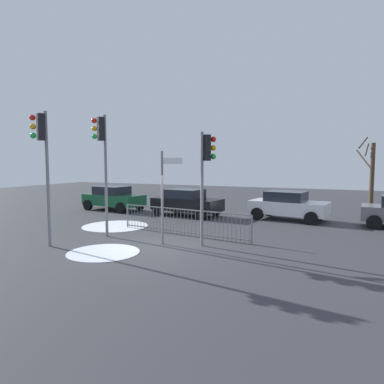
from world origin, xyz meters
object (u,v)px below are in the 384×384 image
at_px(direction_sign_post, 164,193).
at_px(car_green_near, 113,198).
at_px(traffic_light_rear_right, 102,148).
at_px(car_white_far, 288,205).
at_px(bare_tree_right, 371,171).
at_px(traffic_light_mid_left, 206,163).
at_px(traffic_light_foreground_left, 42,148).
at_px(car_black_trailing, 186,202).

height_order(direction_sign_post, car_green_near, direction_sign_post).
height_order(traffic_light_rear_right, car_white_far, traffic_light_rear_right).
height_order(traffic_light_rear_right, bare_tree_right, traffic_light_rear_right).
bearing_deg(car_green_near, car_white_far, 10.44).
bearing_deg(bare_tree_right, direction_sign_post, -113.84).
height_order(car_green_near, bare_tree_right, bare_tree_right).
bearing_deg(car_white_far, car_green_near, -168.27).
distance_m(traffic_light_mid_left, bare_tree_right, 17.60).
distance_m(traffic_light_rear_right, direction_sign_post, 3.24).
distance_m(traffic_light_foreground_left, bare_tree_right, 22.02).
height_order(direction_sign_post, bare_tree_right, bare_tree_right).
height_order(traffic_light_foreground_left, bare_tree_right, bare_tree_right).
height_order(traffic_light_mid_left, car_green_near, traffic_light_mid_left).
xyz_separation_m(traffic_light_foreground_left, bare_tree_right, (11.10, 18.99, -1.10)).
xyz_separation_m(traffic_light_rear_right, traffic_light_mid_left, (4.25, 0.31, -0.57)).
distance_m(direction_sign_post, car_white_far, 8.02).
xyz_separation_m(direction_sign_post, bare_tree_right, (7.49, 16.95, 0.47)).
distance_m(car_green_near, bare_tree_right, 17.99).
distance_m(car_green_near, car_white_far, 10.44).
relative_size(car_white_far, car_black_trailing, 1.01).
distance_m(traffic_light_rear_right, bare_tree_right, 19.76).
relative_size(traffic_light_rear_right, car_green_near, 1.20).
bearing_deg(car_black_trailing, bare_tree_right, 54.86).
relative_size(traffic_light_rear_right, car_white_far, 1.20).
height_order(traffic_light_foreground_left, car_green_near, traffic_light_foreground_left).
height_order(car_white_far, car_black_trailing, same).
bearing_deg(traffic_light_mid_left, car_white_far, 124.40).
xyz_separation_m(traffic_light_rear_right, car_white_far, (6.03, 7.14, -2.74)).
bearing_deg(car_white_far, traffic_light_rear_right, -121.76).
bearing_deg(direction_sign_post, traffic_light_mid_left, 2.41).
xyz_separation_m(traffic_light_foreground_left, car_black_trailing, (1.52, 8.45, -2.68)).
bearing_deg(bare_tree_right, car_black_trailing, -132.29).
relative_size(direction_sign_post, bare_tree_right, 0.70).
height_order(traffic_light_mid_left, bare_tree_right, bare_tree_right).
bearing_deg(traffic_light_rear_right, traffic_light_foreground_left, 103.50).
bearing_deg(car_black_trailing, traffic_light_rear_right, -89.21).
height_order(car_green_near, car_white_far, same).
bearing_deg(car_black_trailing, car_green_near, -175.57).
height_order(traffic_light_mid_left, traffic_light_foreground_left, traffic_light_foreground_left).
relative_size(traffic_light_foreground_left, car_green_near, 1.18).
distance_m(traffic_light_rear_right, traffic_light_mid_left, 4.29).
xyz_separation_m(direction_sign_post, car_black_trailing, (-2.09, 6.42, -1.10)).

